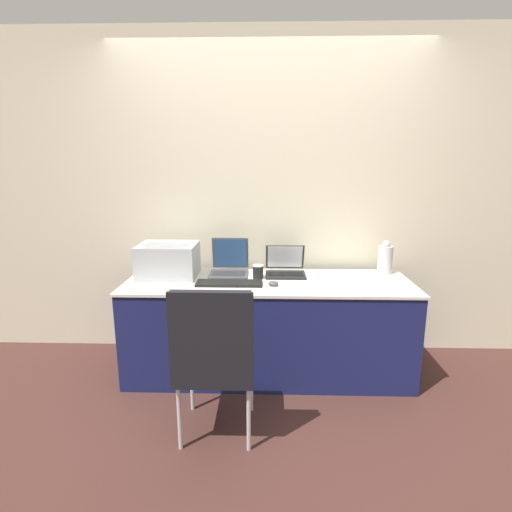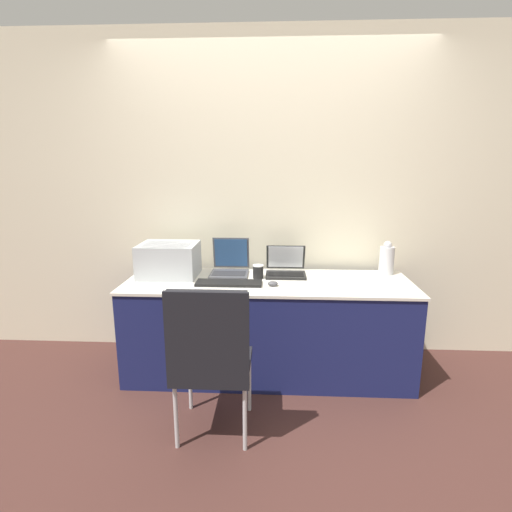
{
  "view_description": "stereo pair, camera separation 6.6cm",
  "coord_description": "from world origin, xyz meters",
  "px_view_note": "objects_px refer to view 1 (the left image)",
  "views": [
    {
      "loc": [
        -0.01,
        -2.5,
        1.57
      ],
      "look_at": [
        -0.09,
        0.37,
        0.91
      ],
      "focal_mm": 28.0,
      "sensor_mm": 36.0,
      "label": 1
    },
    {
      "loc": [
        0.06,
        -2.5,
        1.57
      ],
      "look_at": [
        -0.09,
        0.37,
        0.91
      ],
      "focal_mm": 28.0,
      "sensor_mm": 36.0,
      "label": 2
    }
  ],
  "objects_px": {
    "metal_pitcher": "(385,259)",
    "chair": "(214,351)",
    "mouse": "(273,283)",
    "external_keyboard": "(229,283)",
    "laptop_right": "(285,268)",
    "printer": "(168,259)",
    "laptop_left": "(229,266)",
    "coffee_cup": "(258,272)"
  },
  "relations": [
    {
      "from": "laptop_left",
      "to": "metal_pitcher",
      "type": "xyz_separation_m",
      "value": [
        1.22,
        0.04,
        0.06
      ]
    },
    {
      "from": "printer",
      "to": "external_keyboard",
      "type": "height_order",
      "value": "printer"
    },
    {
      "from": "laptop_left",
      "to": "external_keyboard",
      "type": "xyz_separation_m",
      "value": [
        0.03,
        -0.3,
        -0.05
      ]
    },
    {
      "from": "laptop_right",
      "to": "coffee_cup",
      "type": "relative_size",
      "value": 2.96
    },
    {
      "from": "chair",
      "to": "mouse",
      "type": "bearing_deg",
      "value": 64.52
    },
    {
      "from": "external_keyboard",
      "to": "mouse",
      "type": "bearing_deg",
      "value": -4.16
    },
    {
      "from": "mouse",
      "to": "laptop_right",
      "type": "bearing_deg",
      "value": 72.56
    },
    {
      "from": "laptop_right",
      "to": "external_keyboard",
      "type": "height_order",
      "value": "laptop_right"
    },
    {
      "from": "laptop_left",
      "to": "coffee_cup",
      "type": "height_order",
      "value": "laptop_left"
    },
    {
      "from": "external_keyboard",
      "to": "chair",
      "type": "distance_m",
      "value": 0.75
    },
    {
      "from": "mouse",
      "to": "chair",
      "type": "xyz_separation_m",
      "value": [
        -0.33,
        -0.7,
        -0.18
      ]
    },
    {
      "from": "laptop_left",
      "to": "laptop_right",
      "type": "height_order",
      "value": "laptop_left"
    },
    {
      "from": "laptop_left",
      "to": "chair",
      "type": "distance_m",
      "value": 1.04
    },
    {
      "from": "mouse",
      "to": "metal_pitcher",
      "type": "distance_m",
      "value": 0.96
    },
    {
      "from": "mouse",
      "to": "chair",
      "type": "bearing_deg",
      "value": -115.48
    },
    {
      "from": "laptop_right",
      "to": "printer",
      "type": "bearing_deg",
      "value": -174.59
    },
    {
      "from": "laptop_left",
      "to": "mouse",
      "type": "relative_size",
      "value": 4.31
    },
    {
      "from": "printer",
      "to": "chair",
      "type": "distance_m",
      "value": 1.08
    },
    {
      "from": "printer",
      "to": "external_keyboard",
      "type": "bearing_deg",
      "value": -22.58
    },
    {
      "from": "metal_pitcher",
      "to": "coffee_cup",
      "type": "bearing_deg",
      "value": -170.27
    },
    {
      "from": "laptop_left",
      "to": "chair",
      "type": "height_order",
      "value": "laptop_left"
    },
    {
      "from": "laptop_right",
      "to": "mouse",
      "type": "xyz_separation_m",
      "value": [
        -0.1,
        -0.31,
        -0.03
      ]
    },
    {
      "from": "metal_pitcher",
      "to": "laptop_left",
      "type": "bearing_deg",
      "value": -177.91
    },
    {
      "from": "laptop_left",
      "to": "metal_pitcher",
      "type": "relative_size",
      "value": 1.19
    },
    {
      "from": "external_keyboard",
      "to": "metal_pitcher",
      "type": "relative_size",
      "value": 1.8
    },
    {
      "from": "metal_pitcher",
      "to": "external_keyboard",
      "type": "bearing_deg",
      "value": -164.17
    },
    {
      "from": "laptop_right",
      "to": "chair",
      "type": "relative_size",
      "value": 0.32
    },
    {
      "from": "metal_pitcher",
      "to": "chair",
      "type": "xyz_separation_m",
      "value": [
        -1.22,
        -1.07,
        -0.28
      ]
    },
    {
      "from": "laptop_left",
      "to": "chair",
      "type": "relative_size",
      "value": 0.33
    },
    {
      "from": "laptop_left",
      "to": "external_keyboard",
      "type": "relative_size",
      "value": 0.66
    },
    {
      "from": "laptop_right",
      "to": "mouse",
      "type": "height_order",
      "value": "laptop_right"
    },
    {
      "from": "laptop_right",
      "to": "mouse",
      "type": "bearing_deg",
      "value": -107.44
    },
    {
      "from": "coffee_cup",
      "to": "laptop_left",
      "type": "bearing_deg",
      "value": 151.1
    },
    {
      "from": "printer",
      "to": "mouse",
      "type": "xyz_separation_m",
      "value": [
        0.8,
        -0.22,
        -0.12
      ]
    },
    {
      "from": "printer",
      "to": "chair",
      "type": "relative_size",
      "value": 0.46
    },
    {
      "from": "printer",
      "to": "coffee_cup",
      "type": "bearing_deg",
      "value": -2.7
    },
    {
      "from": "laptop_left",
      "to": "chair",
      "type": "xyz_separation_m",
      "value": [
        0.01,
        -1.02,
        -0.22
      ]
    },
    {
      "from": "laptop_left",
      "to": "metal_pitcher",
      "type": "height_order",
      "value": "laptop_left"
    },
    {
      "from": "printer",
      "to": "laptop_right",
      "type": "height_order",
      "value": "printer"
    },
    {
      "from": "mouse",
      "to": "chair",
      "type": "height_order",
      "value": "chair"
    },
    {
      "from": "chair",
      "to": "laptop_right",
      "type": "bearing_deg",
      "value": 66.88
    },
    {
      "from": "external_keyboard",
      "to": "coffee_cup",
      "type": "height_order",
      "value": "coffee_cup"
    }
  ]
}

